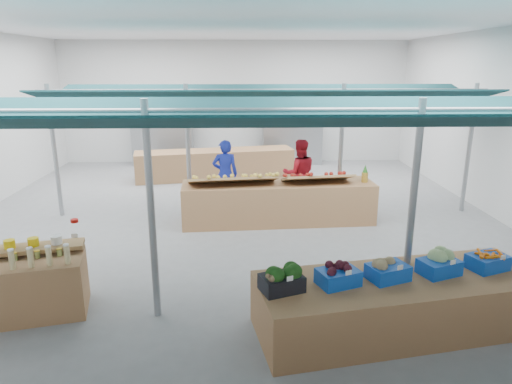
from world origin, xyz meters
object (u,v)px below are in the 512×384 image
Objects in this scene: bottle_shelf at (16,285)px; veg_counter at (400,303)px; vendor_left at (225,174)px; vendor_right at (299,174)px; fruit_counter at (278,203)px.

bottle_shelf reaches higher than veg_counter.
bottle_shelf is 5.62m from vendor_left.
bottle_shelf is at bearing 57.03° from vendor_left.
vendor_left is at bearing 104.19° from veg_counter.
veg_counter is 5.46m from vendor_right.
fruit_counter is (3.97, 3.77, 0.00)m from bottle_shelf.
vendor_right is at bearing 58.02° from fruit_counter.
vendor_right is (4.57, 4.87, 0.39)m from bottle_shelf.
bottle_shelf is 1.18× the size of vendor_right.
vendor_left is 1.00× the size of vendor_right.
bottle_shelf is 6.69m from vendor_right.
vendor_right reaches higher than fruit_counter.
bottle_shelf is 5.48m from fruit_counter.
bottle_shelf is 0.52× the size of veg_counter.
bottle_shelf is 5.25m from veg_counter.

